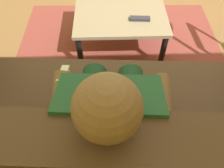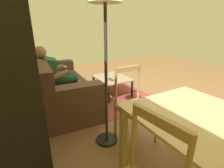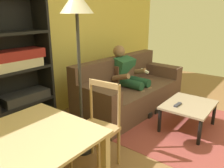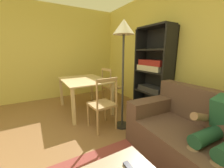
# 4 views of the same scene
# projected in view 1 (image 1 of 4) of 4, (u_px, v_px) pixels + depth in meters

# --- Properties ---
(couch) EXTENTS (2.19, 1.02, 0.91)m
(couch) POSITION_uv_depth(u_px,v_px,m) (112.00, 135.00, 1.34)
(couch) COLOR brown
(couch) RESTS_ON ground_plane
(person_lounging) EXTENTS (0.61, 0.90, 1.12)m
(person_lounging) POSITION_uv_depth(u_px,v_px,m) (111.00, 115.00, 1.13)
(person_lounging) COLOR #23563D
(person_lounging) RESTS_ON ground_plane
(coffee_table) EXTENTS (0.80, 0.65, 0.39)m
(coffee_table) POSITION_uv_depth(u_px,v_px,m) (120.00, 17.00, 2.03)
(coffee_table) COLOR gray
(coffee_table) RESTS_ON ground_plane
(tv_remote) EXTENTS (0.17, 0.06, 0.02)m
(tv_remote) POSITION_uv_depth(u_px,v_px,m) (140.00, 19.00, 1.91)
(tv_remote) COLOR #2D2D38
(tv_remote) RESTS_ON coffee_table
(area_rug) EXTENTS (2.03, 1.44, 0.01)m
(area_rug) POSITION_uv_depth(u_px,v_px,m) (119.00, 46.00, 2.29)
(area_rug) COLOR brown
(area_rug) RESTS_ON ground_plane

